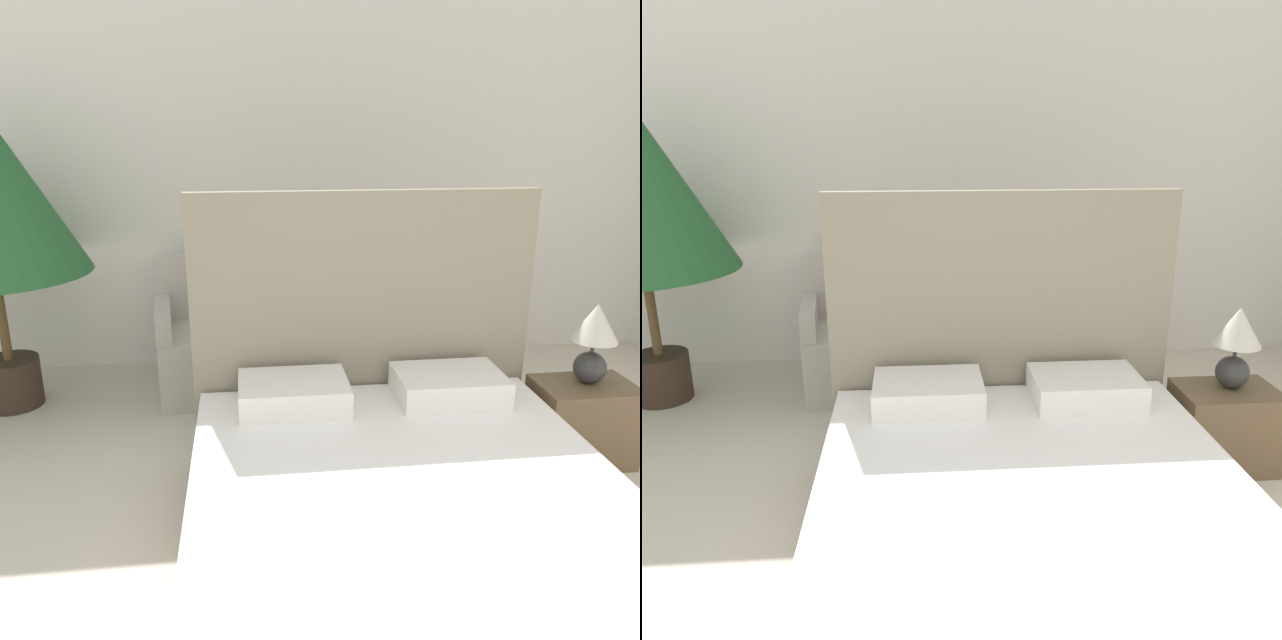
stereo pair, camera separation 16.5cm
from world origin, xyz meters
TOP-DOWN VIEW (x-y plane):
  - wall_back at (0.00, 3.96)m, footprint 10.00×0.06m
  - bed at (0.10, 1.35)m, footprint 1.82×2.16m
  - armchair_near_window_left at (-0.79, 3.34)m, footprint 0.76×0.75m
  - armchair_near_window_right at (0.31, 3.34)m, footprint 0.74×0.73m
  - nightstand at (1.31, 2.12)m, footprint 0.52×0.36m
  - table_lamp at (1.33, 2.14)m, footprint 0.25×0.25m

SIDE VIEW (x-z plane):
  - nightstand at x=1.31m, z-range 0.00..0.45m
  - bed at x=0.10m, z-range -0.47..1.02m
  - armchair_near_window_left at x=-0.79m, z-range -0.17..0.75m
  - armchair_near_window_right at x=0.31m, z-range -0.17..0.75m
  - table_lamp at x=1.33m, z-range 0.50..0.95m
  - wall_back at x=0.00m, z-range 0.00..2.90m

